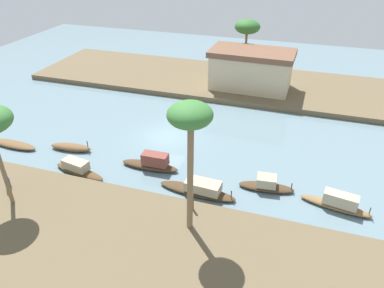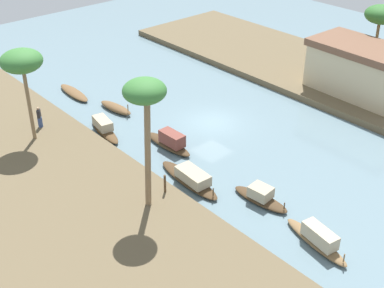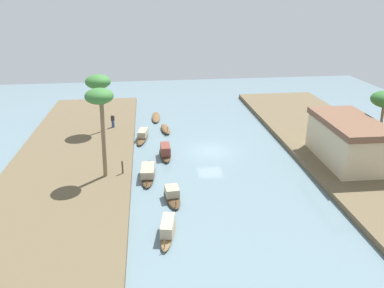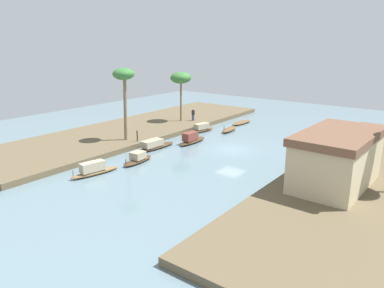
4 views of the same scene
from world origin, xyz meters
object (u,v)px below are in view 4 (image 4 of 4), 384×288
object	(u,v)px
sampan_midstream	(192,139)
sampan_near_left_bank	(201,129)
sampan_with_tall_canopy	(154,145)
mooring_post	(137,136)
sampan_foreground	(229,129)
sampan_upstream_small	(242,122)
riverside_building	(337,158)
palm_tree_left_far	(124,78)
palm_tree_left_near	(181,78)
person_on_near_bank	(193,115)
sampan_open_hull	(94,170)
sampan_with_red_awning	(138,159)

from	to	relation	value
sampan_midstream	sampan_near_left_bank	world-z (taller)	sampan_midstream
sampan_with_tall_canopy	mooring_post	bearing A→B (deg)	-81.24
mooring_post	sampan_foreground	bearing A→B (deg)	159.38
sampan_upstream_small	sampan_with_tall_canopy	world-z (taller)	sampan_with_tall_canopy
riverside_building	sampan_upstream_small	bearing A→B (deg)	-131.84
palm_tree_left_far	sampan_midstream	bearing A→B (deg)	131.50
sampan_midstream	sampan_upstream_small	xyz separation A→B (m)	(-11.88, -0.56, -0.29)
mooring_post	palm_tree_left_near	size ratio (longest dim) A/B	0.18
sampan_foreground	palm_tree_left_far	distance (m)	14.79
sampan_near_left_bank	mooring_post	bearing A→B (deg)	-0.18
sampan_upstream_small	sampan_near_left_bank	xyz separation A→B (m)	(7.10, -1.67, 0.22)
sampan_with_tall_canopy	riverside_building	bearing A→B (deg)	93.22
sampan_with_tall_canopy	sampan_foreground	xyz separation A→B (m)	(-11.30, 2.16, -0.14)
sampan_foreground	sampan_near_left_bank	bearing A→B (deg)	-53.96
sampan_midstream	person_on_near_bank	bearing A→B (deg)	-145.28
palm_tree_left_near	sampan_upstream_small	bearing A→B (deg)	131.17
sampan_with_tall_canopy	sampan_near_left_bank	bearing A→B (deg)	-173.63
sampan_open_hull	mooring_post	distance (m)	9.10
sampan_with_tall_canopy	sampan_open_hull	bearing A→B (deg)	11.41
sampan_open_hull	person_on_near_bank	xyz separation A→B (m)	(-20.51, -5.10, 0.77)
sampan_near_left_bank	mooring_post	xyz separation A→B (m)	(9.13, -1.70, 0.69)
person_on_near_bank	sampan_foreground	bearing A→B (deg)	-57.04
mooring_post	sampan_with_red_awning	bearing A→B (deg)	45.63
sampan_with_tall_canopy	sampan_upstream_small	bearing A→B (deg)	179.07
sampan_open_hull	sampan_near_left_bank	bearing A→B (deg)	-164.36
sampan_open_hull	sampan_with_tall_canopy	bearing A→B (deg)	-161.81
sampan_with_tall_canopy	riverside_building	distance (m)	18.35
sampan_upstream_small	sampan_with_tall_canopy	bearing A→B (deg)	-1.81
sampan_foreground	person_on_near_bank	size ratio (longest dim) A/B	2.19
sampan_open_hull	sampan_foreground	distance (m)	19.95
sampan_upstream_small	mooring_post	xyz separation A→B (m)	(16.23, -3.37, 0.91)
sampan_midstream	palm_tree_left_near	bearing A→B (deg)	-135.45
person_on_near_bank	palm_tree_left_near	xyz separation A→B (m)	(1.24, -1.07, 4.90)
sampan_midstream	riverside_building	world-z (taller)	riverside_building
mooring_post	riverside_building	bearing A→B (deg)	90.47
sampan_with_tall_canopy	palm_tree_left_far	bearing A→B (deg)	-78.56
sampan_upstream_small	riverside_building	world-z (taller)	riverside_building
sampan_open_hull	sampan_foreground	xyz separation A→B (m)	(-19.93, 0.94, -0.20)
sampan_midstream	sampan_upstream_small	world-z (taller)	sampan_midstream
sampan_with_tall_canopy	sampan_with_red_awning	size ratio (longest dim) A/B	1.42
sampan_open_hull	sampan_with_tall_canopy	size ratio (longest dim) A/B	0.83
sampan_upstream_small	sampan_near_left_bank	distance (m)	7.29
sampan_foreground	person_on_near_bank	world-z (taller)	person_on_near_bank
sampan_open_hull	sampan_foreground	world-z (taller)	sampan_open_hull
sampan_near_left_bank	mooring_post	distance (m)	9.32
palm_tree_left_near	palm_tree_left_far	size ratio (longest dim) A/B	0.84
person_on_near_bank	palm_tree_left_far	size ratio (longest dim) A/B	0.21
person_on_near_bank	palm_tree_left_far	xyz separation A→B (m)	(12.38, 0.39, 5.92)
sampan_midstream	sampan_foreground	xyz separation A→B (m)	(-7.15, 0.41, -0.23)
sampan_foreground	mooring_post	world-z (taller)	mooring_post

